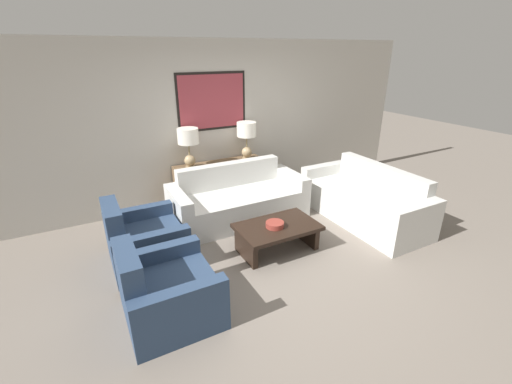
{
  "coord_description": "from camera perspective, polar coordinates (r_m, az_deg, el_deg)",
  "views": [
    {
      "loc": [
        -2.05,
        -3.06,
        2.48
      ],
      "look_at": [
        0.02,
        0.8,
        0.65
      ],
      "focal_mm": 24.0,
      "sensor_mm": 36.0,
      "label": 1
    }
  ],
  "objects": [
    {
      "name": "back_wall",
      "position": [
        5.89,
        -7.35,
        11.24
      ],
      "size": [
        7.95,
        0.12,
        2.65
      ],
      "color": "beige",
      "rests_on": "ground_plane"
    },
    {
      "name": "couch_by_side",
      "position": [
        5.59,
        17.63,
        -1.55
      ],
      "size": [
        0.9,
        2.07,
        0.83
      ],
      "color": "silver",
      "rests_on": "ground_plane"
    },
    {
      "name": "armchair_near_back_wall",
      "position": [
        4.5,
        -18.21,
        -7.86
      ],
      "size": [
        0.87,
        0.92,
        0.85
      ],
      "color": "navy",
      "rests_on": "ground_plane"
    },
    {
      "name": "table_lamp_left",
      "position": [
        5.52,
        -11.21,
        8.35
      ],
      "size": [
        0.33,
        0.33,
        0.63
      ],
      "color": "tan",
      "rests_on": "console_table"
    },
    {
      "name": "table_lamp_right",
      "position": [
        5.89,
        -1.58,
        9.66
      ],
      "size": [
        0.33,
        0.33,
        0.63
      ],
      "color": "tan",
      "rests_on": "console_table"
    },
    {
      "name": "console_table",
      "position": [
        5.92,
        -5.93,
        1.56
      ],
      "size": [
        1.54,
        0.39,
        0.72
      ],
      "color": "brown",
      "rests_on": "ground_plane"
    },
    {
      "name": "decorative_bowl",
      "position": [
        4.42,
        3.1,
        -5.44
      ],
      "size": [
        0.24,
        0.24,
        0.07
      ],
      "color": "#93382D",
      "rests_on": "coffee_table"
    },
    {
      "name": "couch_by_back_wall",
      "position": [
        5.35,
        -3.0,
        -1.53
      ],
      "size": [
        2.07,
        0.9,
        0.83
      ],
      "color": "silver",
      "rests_on": "ground_plane"
    },
    {
      "name": "coffee_table",
      "position": [
        4.53,
        3.56,
        -6.64
      ],
      "size": [
        1.06,
        0.66,
        0.37
      ],
      "color": "black",
      "rests_on": "ground_plane"
    },
    {
      "name": "ground_plane",
      "position": [
        4.45,
        4.81,
        -11.37
      ],
      "size": [
        20.0,
        20.0,
        0.0
      ],
      "primitive_type": "plane",
      "color": "slate"
    },
    {
      "name": "armchair_near_camera",
      "position": [
        3.6,
        -14.7,
        -15.91
      ],
      "size": [
        0.87,
        0.92,
        0.85
      ],
      "color": "navy",
      "rests_on": "ground_plane"
    }
  ]
}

